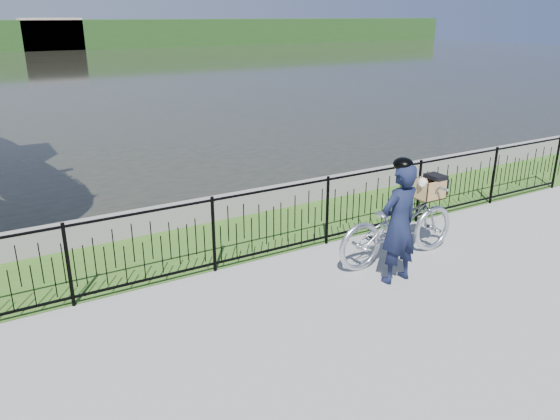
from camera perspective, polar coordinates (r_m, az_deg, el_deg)
ground at (r=7.36m, az=5.68°, el=-9.31°), size 120.00×120.00×0.00m
grass_strip at (r=9.36m, az=-3.71°, el=-2.63°), size 60.00×2.00×0.01m
water at (r=38.50m, az=-25.36°, el=12.64°), size 120.00×120.00×0.00m
quay_wall at (r=10.13m, az=-6.32°, el=0.26°), size 60.00×0.30×0.40m
fence at (r=8.33m, az=-0.66°, el=-1.26°), size 14.00×0.06×1.15m
far_building_right at (r=64.43m, az=-22.79°, el=16.59°), size 6.00×3.00×3.20m
bicycle_rig at (r=8.43m, az=12.29°, el=-1.41°), size 2.19×0.76×1.27m
cyclist at (r=7.64m, az=12.35°, el=-1.27°), size 0.65×0.45×1.78m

